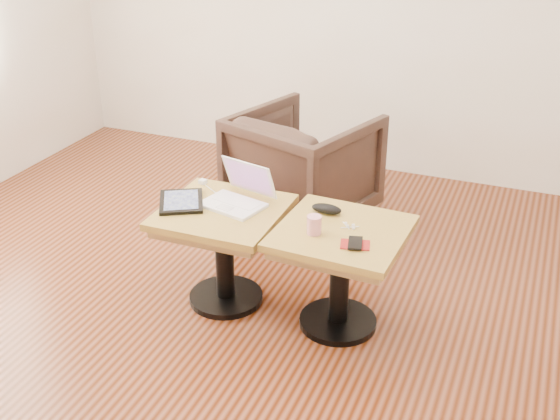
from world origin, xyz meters
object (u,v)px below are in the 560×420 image
at_px(side_table_left, 224,233).
at_px(side_table_right, 341,254).
at_px(laptop, 238,196).
at_px(striped_cup, 314,225).
at_px(armchair, 303,167).

height_order(side_table_left, side_table_right, same).
bearing_deg(side_table_left, side_table_right, 0.76).
height_order(laptop, striped_cup, laptop).
bearing_deg(striped_cup, armchair, 112.47).
distance_m(side_table_left, armchair, 1.04).
xyz_separation_m(side_table_right, striped_cup, (-0.11, -0.08, 0.18)).
bearing_deg(armchair, side_table_right, 137.07).
height_order(side_table_left, laptop, laptop).
relative_size(laptop, striped_cup, 4.06).
bearing_deg(armchair, striped_cup, 130.64).
xyz_separation_m(laptop, striped_cup, (0.45, -0.16, 0.00)).
height_order(laptop, armchair, laptop).
xyz_separation_m(striped_cup, armchair, (-0.46, 1.11, -0.22)).
xyz_separation_m(side_table_right, laptop, (-0.56, 0.07, 0.17)).
relative_size(laptop, armchair, 0.46).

